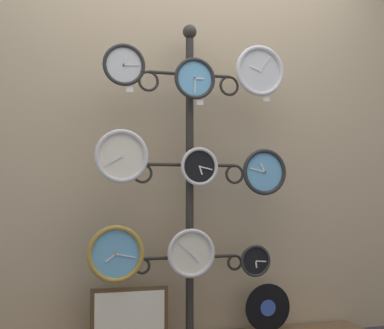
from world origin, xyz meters
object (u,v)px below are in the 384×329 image
Objects in this scene: clock_middle_left at (121,156)px; clock_top_right at (260,71)px; vinyl_record at (268,308)px; picture_frame at (130,316)px; clock_top_left at (124,65)px; clock_bottom_right at (255,261)px; clock_bottom_left at (116,254)px; clock_bottom_center at (191,253)px; clock_top_center at (194,79)px; clock_middle_center at (199,167)px; display_stand at (190,215)px; clock_middle_right at (264,172)px.

clock_top_right is at bearing 0.65° from clock_middle_left.
picture_frame is (-0.85, -0.05, 0.01)m from vinyl_record.
clock_top_left reaches higher than clock_bottom_right.
clock_top_right reaches higher than clock_bottom_left.
clock_top_right reaches higher than clock_top_left.
clock_top_center is at bearing 10.52° from clock_bottom_center.
clock_top_center is 1.12m from clock_bottom_right.
clock_bottom_right is at bearing -0.41° from clock_middle_center.
display_stand is 0.75m from vinyl_record.
clock_top_center reaches higher than vinyl_record.
clock_middle_right is at bearing 0.02° from clock_bottom_left.
clock_bottom_left reaches higher than clock_bottom_center.
clock_middle_right is at bearing -10.44° from display_stand.
clock_middle_left is 1.07× the size of clock_bottom_center.
clock_middle_right reaches higher than vinyl_record.
clock_middle_right is (0.44, -0.08, 0.25)m from display_stand.
clock_middle_left is (-0.42, -0.01, -0.46)m from clock_top_center.
clock_top_right is at bearing -131.34° from vinyl_record.
clock_middle_center is 0.81× the size of clock_middle_right.
picture_frame is at bearing 177.52° from clock_middle_center.
display_stand is 6.03× the size of clock_bottom_left.
clock_middle_center reaches higher than clock_bottom_left.
display_stand is 8.49× the size of clock_middle_center.
display_stand is 7.79× the size of clock_top_center.
clock_middle_left is 1.33× the size of clock_middle_center.
vinyl_record is (0.05, 0.07, -0.82)m from clock_middle_right.
clock_bottom_center is at bearing -150.34° from clock_middle_center.
clock_middle_left is at bearing -177.85° from clock_middle_right.
display_stand is at bearing 165.63° from clock_top_right.
clock_top_left reaches higher than clock_top_center.
clock_bottom_left is at bearing -179.06° from clock_middle_center.
vinyl_record is at bearing 3.21° from picture_frame.
display_stand is 0.47m from clock_bottom_right.
picture_frame is at bearing 172.57° from clock_top_center.
clock_middle_center is at bearing 0.94° from clock_bottom_left.
clock_top_left reaches higher than vinyl_record.
clock_top_left reaches higher than clock_bottom_center.
clock_bottom_center is at bearing -101.87° from display_stand.
clock_bottom_right is at bearing 131.94° from clock_top_right.
clock_bottom_right is (0.40, 0.03, -0.06)m from clock_bottom_center.
picture_frame is at bearing 178.48° from clock_bottom_right.
clock_bottom_center is (0.42, -0.03, -0.01)m from clock_bottom_left.
vinyl_record is at bearing 4.46° from clock_bottom_left.
clock_bottom_center is 0.63m from vinyl_record.
vinyl_record is at bearing 10.88° from clock_bottom_center.
picture_frame is at bearing 43.37° from clock_middle_left.
vinyl_record is (0.51, 0.10, -0.35)m from clock_bottom_center.
clock_middle_center is at bearing 38.14° from clock_top_center.
clock_top_right is 1.37× the size of clock_middle_center.
clock_bottom_left is 1.00m from vinyl_record.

